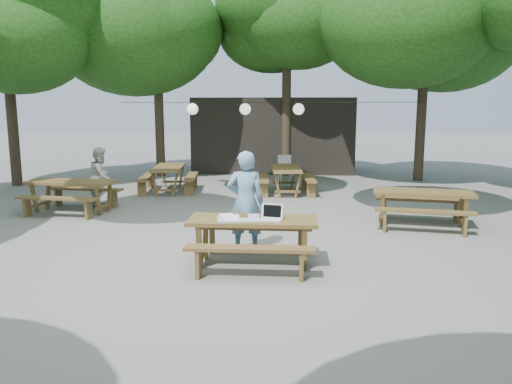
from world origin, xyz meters
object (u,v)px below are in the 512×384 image
Objects in this scene: second_person at (101,176)px; plastic_chair at (285,175)px; main_picnic_table at (253,241)px; woman at (246,202)px; picnic_table_nw at (72,196)px.

second_person is 1.63× the size of plastic_chair.
woman reaches higher than main_picnic_table.
woman reaches higher than picnic_table_nw.
main_picnic_table is 0.91m from woman.
woman is 1.19× the size of second_person.
main_picnic_table is at bearing -105.02° from plastic_chair.
woman is (-0.18, 0.75, 0.48)m from main_picnic_table.
plastic_chair is at bearing -50.32° from second_person.
woman is (4.39, -2.94, 0.48)m from picnic_table_nw.
plastic_chair reaches higher than main_picnic_table.
picnic_table_nw is (-4.58, 3.69, 0.00)m from main_picnic_table.
second_person is at bearing -46.25° from woman.
second_person is (-4.03, 3.86, -0.14)m from woman.
plastic_chair is at bearing 87.38° from main_picnic_table.
picnic_table_nw is 1.41× the size of second_person.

